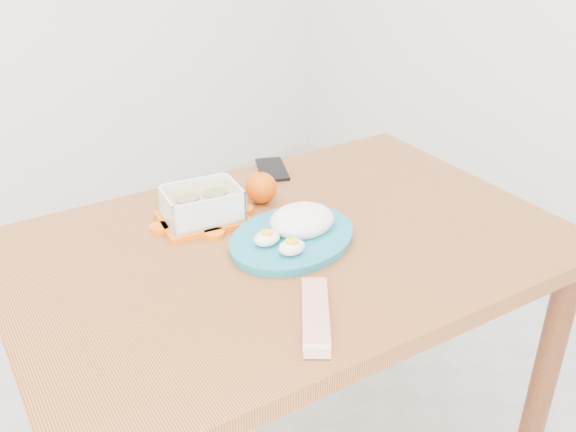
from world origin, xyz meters
TOP-DOWN VIEW (x-y plane):
  - dining_table at (0.17, -0.07)m, footprint 1.25×0.91m
  - food_container at (0.07, 0.11)m, footprint 0.22×0.18m
  - orange_fruit at (0.23, 0.11)m, footprint 0.07×0.07m
  - rice_plate at (0.18, -0.08)m, footprint 0.35×0.35m
  - candy_bar at (0.04, -0.31)m, footprint 0.16×0.18m
  - smartphone at (0.36, 0.24)m, footprint 0.13×0.16m

SIDE VIEW (x-z plane):
  - dining_table at x=0.17m, z-range 0.27..1.02m
  - smartphone at x=0.36m, z-range 0.75..0.76m
  - candy_bar at x=0.04m, z-range 0.75..0.77m
  - rice_plate at x=0.18m, z-range 0.74..0.82m
  - orange_fruit at x=0.23m, z-range 0.75..0.82m
  - food_container at x=0.07m, z-range 0.75..0.83m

